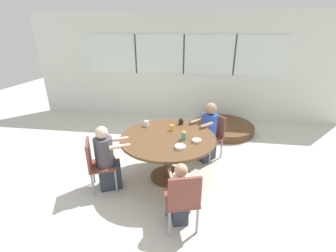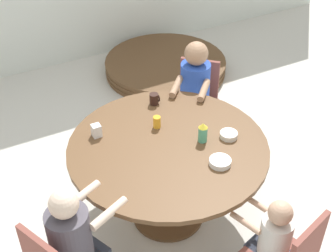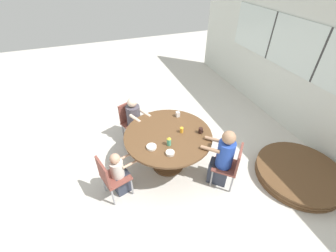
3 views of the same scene
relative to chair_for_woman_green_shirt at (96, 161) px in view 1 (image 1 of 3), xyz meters
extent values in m
plane|color=beige|center=(1.04, 0.46, -0.50)|extent=(16.00, 16.00, 0.00)
cube|color=silver|center=(1.04, 3.45, 0.90)|extent=(8.40, 0.06, 2.80)
cube|color=silver|center=(1.04, 3.41, 1.25)|extent=(5.20, 0.02, 1.01)
cube|color=#333333|center=(-0.26, 3.40, 1.25)|extent=(0.04, 0.01, 1.01)
cube|color=#333333|center=(1.04, 3.40, 1.25)|extent=(0.04, 0.01, 1.01)
cube|color=#333333|center=(2.34, 3.40, 1.25)|extent=(0.04, 0.01, 1.01)
cylinder|color=brown|center=(1.04, 0.46, 0.25)|extent=(1.53, 1.53, 0.04)
cylinder|color=brown|center=(1.04, 0.46, -0.13)|extent=(0.14, 0.14, 0.73)
cylinder|color=brown|center=(1.04, 0.46, -0.48)|extent=(0.60, 0.60, 0.03)
cube|color=brown|center=(0.08, 0.04, -0.09)|extent=(0.53, 0.53, 0.03)
cube|color=brown|center=(-0.08, -0.04, 0.14)|extent=(0.19, 0.36, 0.42)
cylinder|color=#99999E|center=(0.17, 0.26, -0.30)|extent=(0.03, 0.03, 0.40)
cylinder|color=#99999E|center=(0.31, -0.05, -0.30)|extent=(0.03, 0.03, 0.40)
cylinder|color=#99999E|center=(-0.14, 0.12, -0.30)|extent=(0.03, 0.03, 0.40)
cylinder|color=#99999E|center=(0.00, -0.19, -0.30)|extent=(0.03, 0.03, 0.40)
cube|color=brown|center=(1.74, 1.23, -0.09)|extent=(0.57, 0.57, 0.03)
cube|color=brown|center=(1.87, 1.36, 0.14)|extent=(0.30, 0.28, 0.42)
cylinder|color=#99999E|center=(1.75, 0.99, -0.30)|extent=(0.03, 0.03, 0.40)
cylinder|color=#99999E|center=(1.50, 1.22, -0.30)|extent=(0.03, 0.03, 0.40)
cylinder|color=#99999E|center=(1.98, 1.24, -0.30)|extent=(0.03, 0.03, 0.40)
cylinder|color=#99999E|center=(1.73, 1.47, -0.30)|extent=(0.03, 0.03, 0.40)
cube|color=brown|center=(1.34, -0.54, -0.09)|extent=(0.50, 0.50, 0.03)
cube|color=brown|center=(1.40, -0.71, 0.14)|extent=(0.37, 0.15, 0.42)
cylinder|color=#99999E|center=(1.13, -0.43, -0.30)|extent=(0.03, 0.03, 0.40)
cylinder|color=#99999E|center=(1.46, -0.33, -0.30)|extent=(0.03, 0.03, 0.40)
cylinder|color=#99999E|center=(1.23, -0.75, -0.30)|extent=(0.03, 0.03, 0.40)
cylinder|color=#99999E|center=(1.55, -0.65, -0.30)|extent=(0.03, 0.03, 0.40)
cube|color=#333847|center=(0.17, 0.08, -0.29)|extent=(0.40, 0.36, 0.42)
cylinder|color=#4C4751|center=(0.12, 0.05, 0.15)|extent=(0.28, 0.28, 0.44)
sphere|color=beige|center=(0.12, 0.05, 0.46)|extent=(0.19, 0.19, 0.19)
cylinder|color=beige|center=(0.29, 0.26, 0.26)|extent=(0.30, 0.18, 0.06)
cylinder|color=beige|center=(0.39, 0.03, 0.26)|extent=(0.30, 0.18, 0.06)
cube|color=#333847|center=(1.68, 1.16, -0.29)|extent=(0.41, 0.41, 0.42)
cylinder|color=#284CB7|center=(1.72, 1.20, 0.17)|extent=(0.28, 0.28, 0.49)
sphere|color=#A37A5B|center=(1.72, 1.20, 0.53)|extent=(0.22, 0.22, 0.22)
cylinder|color=#A37A5B|center=(1.65, 0.94, 0.30)|extent=(0.25, 0.26, 0.06)
cylinder|color=#A37A5B|center=(1.47, 1.11, 0.30)|extent=(0.25, 0.26, 0.06)
cube|color=#333847|center=(1.32, -0.46, -0.29)|extent=(0.26, 0.30, 0.42)
cylinder|color=beige|center=(1.33, -0.50, 0.07)|extent=(0.21, 0.21, 0.30)
sphere|color=tan|center=(1.33, -0.50, 0.30)|extent=(0.16, 0.16, 0.16)
cylinder|color=tan|center=(1.19, -0.36, 0.14)|extent=(0.11, 0.24, 0.04)
cylinder|color=tan|center=(1.37, -0.30, 0.14)|extent=(0.11, 0.24, 0.04)
cylinder|color=black|center=(1.19, 1.00, 0.32)|extent=(0.08, 0.08, 0.10)
torus|color=black|center=(1.23, 1.00, 0.32)|extent=(0.01, 0.07, 0.07)
cylinder|color=#4CA57F|center=(1.29, 0.38, 0.33)|extent=(0.07, 0.07, 0.13)
cone|color=gold|center=(1.29, 0.38, 0.42)|extent=(0.07, 0.07, 0.04)
cylinder|color=gold|center=(1.07, 0.70, 0.32)|extent=(0.06, 0.06, 0.10)
cube|color=silver|center=(0.61, 0.81, 0.32)|extent=(0.07, 0.07, 0.10)
cylinder|color=silver|center=(1.50, 0.32, 0.29)|extent=(0.14, 0.14, 0.04)
cylinder|color=white|center=(1.27, 0.09, 0.29)|extent=(0.16, 0.16, 0.04)
cylinder|color=brown|center=(2.13, 2.58, -0.48)|extent=(1.48, 1.48, 0.03)
cylinder|color=brown|center=(2.13, 2.58, -0.45)|extent=(1.50, 1.50, 0.03)
cylinder|color=brown|center=(2.13, 2.58, -0.42)|extent=(1.48, 1.48, 0.03)
cylinder|color=brown|center=(2.13, 2.58, -0.39)|extent=(1.50, 1.50, 0.03)
cylinder|color=brown|center=(2.13, 2.58, -0.36)|extent=(1.48, 1.48, 0.03)
cylinder|color=brown|center=(2.13, 2.58, -0.33)|extent=(1.50, 1.50, 0.03)
camera|label=1|loc=(1.49, -2.74, 1.81)|focal=24.00mm
camera|label=2|loc=(-0.24, -1.95, 2.50)|focal=50.00mm
camera|label=3|loc=(3.81, -0.56, 2.76)|focal=24.00mm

